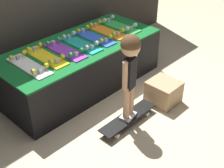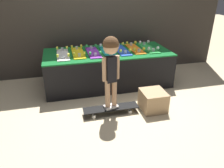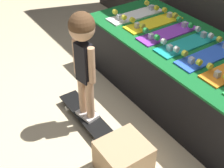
# 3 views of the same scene
# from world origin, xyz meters

# --- Properties ---
(ground_plane) EXTENTS (16.00, 16.00, 0.00)m
(ground_plane) POSITION_xyz_m (0.00, 0.00, 0.00)
(ground_plane) COLOR beige
(display_rack) EXTENTS (2.14, 0.92, 0.60)m
(display_rack) POSITION_xyz_m (0.00, 0.66, 0.30)
(display_rack) COLOR black
(display_rack) RESTS_ON ground_plane
(skateboard_white_on_rack) EXTENTS (0.19, 0.64, 0.09)m
(skateboard_white_on_rack) POSITION_xyz_m (-0.75, 0.64, 0.61)
(skateboard_white_on_rack) COLOR white
(skateboard_white_on_rack) RESTS_ON display_rack
(skateboard_yellow_on_rack) EXTENTS (0.19, 0.64, 0.09)m
(skateboard_yellow_on_rack) POSITION_xyz_m (-0.50, 0.67, 0.61)
(skateboard_yellow_on_rack) COLOR yellow
(skateboard_yellow_on_rack) RESTS_ON display_rack
(skateboard_purple_on_rack) EXTENTS (0.19, 0.64, 0.09)m
(skateboard_purple_on_rack) POSITION_xyz_m (-0.25, 0.64, 0.61)
(skateboard_purple_on_rack) COLOR purple
(skateboard_purple_on_rack) RESTS_ON display_rack
(skateboard_teal_on_rack) EXTENTS (0.19, 0.64, 0.09)m
(skateboard_teal_on_rack) POSITION_xyz_m (0.00, 0.64, 0.61)
(skateboard_teal_on_rack) COLOR teal
(skateboard_teal_on_rack) RESTS_ON display_rack
(skateboard_blue_on_rack) EXTENTS (0.19, 0.64, 0.09)m
(skateboard_blue_on_rack) POSITION_xyz_m (0.25, 0.65, 0.61)
(skateboard_blue_on_rack) COLOR blue
(skateboard_blue_on_rack) RESTS_ON display_rack
(skateboard_on_floor) EXTENTS (0.78, 0.18, 0.09)m
(skateboard_on_floor) POSITION_xyz_m (-0.18, -0.32, 0.07)
(skateboard_on_floor) COLOR black
(skateboard_on_floor) RESTS_ON ground_plane
(child) EXTENTS (0.24, 0.20, 1.00)m
(child) POSITION_xyz_m (-0.18, -0.32, 0.79)
(child) COLOR silver
(child) RESTS_ON skateboard_on_floor
(storage_box) EXTENTS (0.33, 0.36, 0.28)m
(storage_box) POSITION_xyz_m (0.43, -0.36, 0.14)
(storage_box) COLOR tan
(storage_box) RESTS_ON ground_plane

